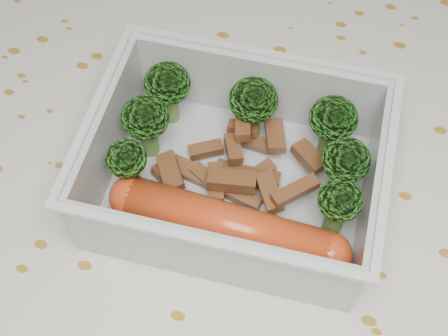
% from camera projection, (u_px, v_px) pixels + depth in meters
% --- Properties ---
extents(dining_table, '(1.40, 0.90, 0.75)m').
position_uv_depth(dining_table, '(235.00, 246.00, 0.49)').
color(dining_table, brown).
rests_on(dining_table, ground).
extents(tablecloth, '(1.46, 0.96, 0.19)m').
position_uv_depth(tablecloth, '(236.00, 217.00, 0.45)').
color(tablecloth, silver).
rests_on(tablecloth, dining_table).
extents(lunch_container, '(0.19, 0.15, 0.06)m').
position_uv_depth(lunch_container, '(235.00, 174.00, 0.40)').
color(lunch_container, silver).
rests_on(lunch_container, tablecloth).
extents(broccoli_florets, '(0.16, 0.10, 0.05)m').
position_uv_depth(broccoli_florets, '(245.00, 130.00, 0.39)').
color(broccoli_florets, '#608C3F').
rests_on(broccoli_florets, lunch_container).
extents(meat_pile, '(0.11, 0.08, 0.03)m').
position_uv_depth(meat_pile, '(235.00, 168.00, 0.41)').
color(meat_pile, brown).
rests_on(meat_pile, lunch_container).
extents(sausage, '(0.15, 0.03, 0.03)m').
position_uv_depth(sausage, '(227.00, 226.00, 0.38)').
color(sausage, '#C13E17').
rests_on(sausage, lunch_container).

